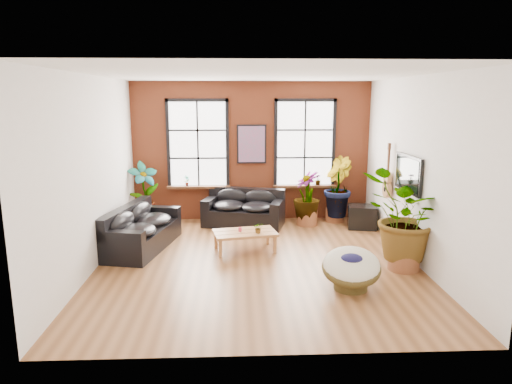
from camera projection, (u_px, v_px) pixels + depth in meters
room at (257, 171)px, 8.55m from camera, size 6.04×6.54×3.54m
sofa_back at (244, 209)px, 11.24m from camera, size 2.10×1.40×0.88m
sofa_left at (140, 230)px, 9.50m from camera, size 1.38×2.37×0.88m
coffee_table at (245, 234)px, 9.35m from camera, size 1.38×0.95×0.49m
papasan_chair at (351, 268)px, 7.45m from camera, size 1.15×1.16×0.72m
poster at (252, 144)px, 11.47m from camera, size 0.74×0.06×0.98m
tv_wall_unit at (402, 177)px, 9.15m from camera, size 0.13×1.86×1.20m
media_box at (362, 217)px, 11.00m from camera, size 0.76×0.67×0.55m
pot_back_left at (146, 218)px, 11.29m from camera, size 0.61×0.61×0.37m
pot_back_right at (335, 215)px, 11.61m from camera, size 0.56×0.56×0.34m
pot_right_wall at (404, 259)px, 8.34m from camera, size 0.69×0.69×0.42m
pot_mid at (307, 217)px, 11.30m from camera, size 0.64×0.64×0.37m
floor_plant_back_left at (144, 191)px, 11.14m from camera, size 0.91×0.84×1.43m
floor_plant_back_right at (337, 187)px, 11.45m from camera, size 0.74×0.89×1.51m
floor_plant_right_wall at (405, 217)px, 8.20m from camera, size 1.96×1.93×1.65m
floor_plant_mid at (307, 196)px, 11.19m from camera, size 0.83×0.83×1.20m
table_plant at (258, 228)px, 9.22m from camera, size 0.22×0.19×0.22m
sill_plant_left at (187, 181)px, 11.54m from camera, size 0.17×0.17×0.27m
sill_plant_right at (318, 180)px, 11.68m from camera, size 0.19×0.19×0.27m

